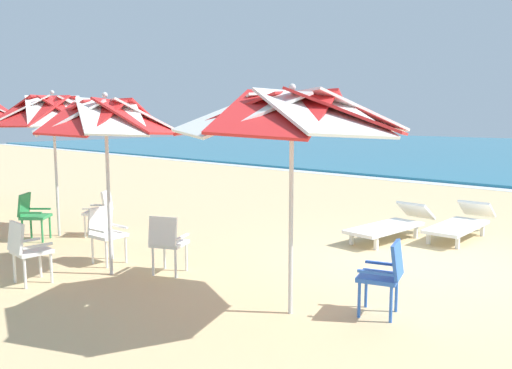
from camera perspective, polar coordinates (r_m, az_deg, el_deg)
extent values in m
plane|color=#D3B784|center=(8.37, 18.18, -8.54)|extent=(80.00, 80.00, 0.00)
cylinder|color=silver|center=(5.91, 3.84, -4.01)|extent=(0.05, 0.05, 2.16)
cube|color=red|center=(5.64, 10.09, 7.76)|extent=(1.49, 1.37, 0.52)
cube|color=white|center=(6.11, 9.15, 7.75)|extent=(1.38, 1.46, 0.52)
cube|color=red|center=(6.39, 5.55, 7.80)|extent=(1.37, 1.49, 0.52)
cube|color=white|center=(6.34, 1.23, 7.84)|extent=(1.46, 1.38, 0.52)
cube|color=red|center=(6.00, -1.84, 7.85)|extent=(1.49, 1.37, 0.52)
cube|color=white|center=(5.52, -1.82, 7.88)|extent=(1.38, 1.46, 0.52)
cube|color=red|center=(5.19, 1.97, 7.90)|extent=(1.37, 1.49, 0.52)
cube|color=white|center=(5.25, 7.23, 7.84)|extent=(1.46, 1.38, 0.52)
sphere|color=silver|center=(5.80, 3.97, 10.55)|extent=(0.08, 0.08, 0.08)
cube|color=blue|center=(6.18, 13.24, -9.83)|extent=(0.56, 0.56, 0.05)
cube|color=blue|center=(6.08, 15.17, -7.96)|extent=(0.22, 0.43, 0.40)
cube|color=blue|center=(5.96, 12.89, -9.37)|extent=(0.39, 0.16, 0.03)
cube|color=blue|center=(6.33, 13.62, -8.37)|extent=(0.39, 0.16, 0.03)
cylinder|color=blue|center=(6.12, 11.19, -12.24)|extent=(0.04, 0.04, 0.41)
cylinder|color=blue|center=(6.44, 11.92, -11.23)|extent=(0.04, 0.04, 0.41)
cylinder|color=blue|center=(6.06, 14.51, -12.55)|extent=(0.04, 0.04, 0.41)
cylinder|color=blue|center=(6.38, 15.06, -11.51)|extent=(0.04, 0.04, 0.41)
cylinder|color=silver|center=(7.65, -15.76, -1.89)|extent=(0.05, 0.05, 2.09)
cube|color=red|center=(7.28, -12.95, 7.24)|extent=(1.14, 1.06, 0.51)
cube|color=white|center=(7.65, -12.42, 7.26)|extent=(1.07, 1.11, 0.51)
cube|color=red|center=(7.96, -13.98, 7.22)|extent=(1.06, 1.14, 0.51)
cube|color=white|center=(8.04, -16.62, 7.13)|extent=(1.11, 1.07, 0.51)
cube|color=red|center=(7.86, -19.00, 7.03)|extent=(1.14, 1.06, 0.51)
cube|color=white|center=(7.50, -19.83, 6.99)|extent=(1.07, 1.11, 0.51)
cube|color=red|center=(7.17, -18.44, 7.04)|extent=(1.06, 1.14, 0.51)
cube|color=white|center=(7.07, -15.49, 7.15)|extent=(1.11, 1.07, 0.51)
sphere|color=silver|center=(7.56, -16.17, 9.37)|extent=(0.08, 0.08, 0.08)
cube|color=white|center=(7.64, -9.41, -6.36)|extent=(0.59, 0.59, 0.05)
cube|color=white|center=(7.42, -10.14, -5.02)|extent=(0.42, 0.27, 0.40)
cube|color=white|center=(7.71, -10.77, -5.44)|extent=(0.21, 0.37, 0.03)
cube|color=white|center=(7.53, -8.06, -5.68)|extent=(0.21, 0.37, 0.03)
cylinder|color=white|center=(7.93, -9.95, -7.60)|extent=(0.04, 0.04, 0.41)
cylinder|color=white|center=(7.78, -7.62, -7.85)|extent=(0.04, 0.04, 0.41)
cylinder|color=white|center=(7.63, -11.17, -8.23)|extent=(0.04, 0.04, 0.41)
cylinder|color=white|center=(7.47, -8.77, -8.51)|extent=(0.04, 0.04, 0.41)
cube|color=white|center=(8.35, -15.78, -5.36)|extent=(0.47, 0.47, 0.05)
cube|color=white|center=(8.47, -16.62, -3.66)|extent=(0.13, 0.42, 0.40)
cube|color=white|center=(8.44, -14.70, -4.42)|extent=(0.40, 0.07, 0.03)
cube|color=white|center=(8.22, -16.94, -4.82)|extent=(0.40, 0.07, 0.03)
cylinder|color=white|center=(8.37, -14.03, -6.91)|extent=(0.04, 0.04, 0.41)
cylinder|color=white|center=(8.17, -16.01, -7.33)|extent=(0.04, 0.04, 0.41)
cylinder|color=white|center=(8.64, -15.45, -6.49)|extent=(0.04, 0.04, 0.41)
cylinder|color=white|center=(8.45, -17.40, -6.89)|extent=(0.04, 0.04, 0.41)
cube|color=white|center=(7.74, -23.26, -6.71)|extent=(0.45, 0.45, 0.05)
cube|color=white|center=(7.62, -24.74, -5.27)|extent=(0.42, 0.11, 0.40)
cube|color=white|center=(7.90, -23.85, -5.65)|extent=(0.05, 0.40, 0.03)
cube|color=white|center=(7.53, -22.72, -6.20)|extent=(0.05, 0.40, 0.03)
cylinder|color=white|center=(8.02, -22.48, -7.90)|extent=(0.04, 0.04, 0.41)
cylinder|color=white|center=(7.70, -21.44, -8.47)|extent=(0.04, 0.04, 0.41)
cylinder|color=white|center=(7.90, -24.85, -8.26)|extent=(0.04, 0.04, 0.41)
cylinder|color=white|center=(7.58, -23.90, -8.86)|extent=(0.04, 0.04, 0.41)
cylinder|color=silver|center=(10.46, -20.94, 0.51)|extent=(0.05, 0.05, 2.15)
cube|color=red|center=(10.02, -18.78, 7.61)|extent=(1.31, 1.26, 0.57)
cube|color=white|center=(10.45, -18.09, 7.62)|extent=(1.25, 1.32, 0.57)
cube|color=red|center=(10.83, -19.23, 7.55)|extent=(1.26, 1.31, 0.57)
cube|color=white|center=(10.97, -21.46, 7.45)|extent=(1.32, 1.25, 0.57)
cube|color=red|center=(10.79, -23.58, 7.35)|extent=(1.31, 1.26, 0.57)
cube|color=white|center=(10.38, -24.48, 7.32)|extent=(1.25, 1.32, 0.57)
cube|color=red|center=(9.97, -23.49, 7.39)|extent=(1.26, 1.31, 0.57)
cube|color=white|center=(9.82, -21.07, 7.52)|extent=(1.32, 1.25, 0.57)
sphere|color=silver|center=(10.40, -21.36, 9.34)|extent=(0.08, 0.08, 0.08)
cube|color=white|center=(10.32, -16.95, -2.97)|extent=(0.62, 0.62, 0.05)
cube|color=white|center=(10.21, -15.94, -1.75)|extent=(0.34, 0.38, 0.40)
cube|color=white|center=(10.11, -17.36, -2.56)|extent=(0.33, 0.28, 0.03)
cube|color=white|center=(10.48, -16.60, -2.18)|extent=(0.33, 0.28, 0.03)
cylinder|color=white|center=(10.26, -18.16, -4.40)|extent=(0.04, 0.04, 0.41)
cylinder|color=white|center=(10.58, -17.47, -4.01)|extent=(0.04, 0.04, 0.41)
cylinder|color=white|center=(10.14, -16.30, -4.46)|extent=(0.04, 0.04, 0.41)
cylinder|color=white|center=(10.47, -15.66, -4.07)|extent=(0.04, 0.04, 0.41)
cube|color=#2D8C4C|center=(10.30, -22.90, -3.25)|extent=(0.62, 0.62, 0.05)
cube|color=#2D8C4C|center=(10.34, -23.98, -2.00)|extent=(0.35, 0.37, 0.40)
cube|color=#2D8C4C|center=(10.46, -22.50, -2.46)|extent=(0.32, 0.30, 0.03)
cube|color=#2D8C4C|center=(10.10, -23.37, -2.85)|extent=(0.32, 0.30, 0.03)
cylinder|color=#2D8C4C|center=(10.44, -21.56, -4.35)|extent=(0.04, 0.04, 0.41)
cylinder|color=#2D8C4C|center=(10.12, -22.30, -4.75)|extent=(0.04, 0.04, 0.41)
cylinder|color=#2D8C4C|center=(10.57, -23.34, -4.30)|extent=(0.04, 0.04, 0.41)
cylinder|color=#2D8C4C|center=(10.26, -24.12, -4.69)|extent=(0.04, 0.04, 0.41)
cube|color=white|center=(10.24, 21.05, -4.31)|extent=(0.70, 1.72, 0.06)
cube|color=white|center=(11.19, 22.95, -2.45)|extent=(0.62, 0.50, 0.36)
cube|color=white|center=(9.60, 21.14, -5.94)|extent=(0.06, 0.06, 0.22)
cube|color=white|center=(9.78, 18.31, -5.57)|extent=(0.06, 0.06, 0.22)
cube|color=white|center=(10.78, 23.46, -4.61)|extent=(0.06, 0.06, 0.22)
cube|color=white|center=(10.94, 20.90, -4.31)|extent=(0.06, 0.06, 0.22)
cube|color=white|center=(9.75, 13.88, -4.59)|extent=(0.76, 1.74, 0.06)
cube|color=white|center=(10.60, 17.05, -2.71)|extent=(0.64, 0.52, 0.36)
cube|color=white|center=(9.13, 12.98, -6.30)|extent=(0.06, 0.06, 0.22)
cube|color=white|center=(9.42, 10.39, -5.80)|extent=(0.06, 0.06, 0.22)
cube|color=white|center=(10.18, 17.04, -5.00)|extent=(0.06, 0.06, 0.22)
cube|color=white|center=(10.44, 14.61, -4.61)|extent=(0.06, 0.06, 0.22)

